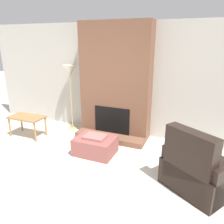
# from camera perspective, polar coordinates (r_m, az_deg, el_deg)

# --- Properties ---
(ground_plane) EXTENTS (24.00, 24.00, 0.00)m
(ground_plane) POSITION_cam_1_polar(r_m,az_deg,el_deg) (3.40, -17.90, -23.07)
(ground_plane) COLOR beige
(wall_back) EXTENTS (7.30, 0.06, 2.60)m
(wall_back) POSITION_cam_1_polar(r_m,az_deg,el_deg) (5.23, 1.88, 8.37)
(wall_back) COLOR #BCB7AD
(wall_back) RESTS_ON ground_plane
(fireplace) EXTENTS (1.63, 0.75, 2.60)m
(fireplace) POSITION_cam_1_polar(r_m,az_deg,el_deg) (5.00, 0.85, 7.33)
(fireplace) COLOR brown
(fireplace) RESTS_ON ground_plane
(ottoman) EXTENTS (0.78, 0.59, 0.40)m
(ottoman) POSITION_cam_1_polar(r_m,az_deg,el_deg) (4.46, -4.40, -8.66)
(ottoman) COLOR #8C4C47
(ottoman) RESTS_ON ground_plane
(armchair) EXTENTS (1.26, 1.24, 1.03)m
(armchair) POSITION_cam_1_polar(r_m,az_deg,el_deg) (3.67, 21.51, -14.10)
(armchair) COLOR black
(armchair) RESTS_ON ground_plane
(side_table) EXTENTS (0.83, 0.45, 0.50)m
(side_table) POSITION_cam_1_polar(r_m,az_deg,el_deg) (5.52, -21.34, -1.73)
(side_table) COLOR #9E7042
(side_table) RESTS_ON ground_plane
(floor_lamp_left) EXTENTS (0.31, 0.31, 1.63)m
(floor_lamp_left) POSITION_cam_1_polar(r_m,az_deg,el_deg) (5.48, -10.98, 9.50)
(floor_lamp_left) COLOR tan
(floor_lamp_left) RESTS_ON ground_plane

